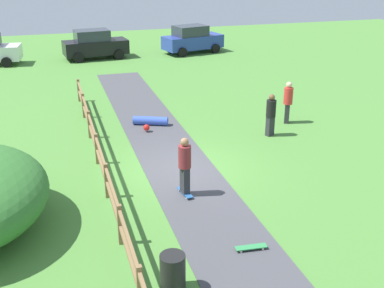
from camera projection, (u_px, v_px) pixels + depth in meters
The scene contains 11 objects.
ground_plane at pixel (180, 169), 16.47m from camera, with size 60.00×60.00×0.00m, color #4C8438.
asphalt_path at pixel (180, 169), 16.47m from camera, with size 2.40×28.00×0.02m, color #47474C.
wooden_fence at pixel (101, 160), 15.53m from camera, with size 0.12×18.12×1.10m.
trash_bin at pixel (173, 273), 10.49m from camera, with size 0.56×0.56×0.90m, color black.
skater_riding at pixel (185, 164), 14.37m from camera, with size 0.43×0.82×1.83m.
skater_fallen at pixel (150, 121), 20.42m from camera, with size 1.49×1.37×0.36m.
skateboard_loose at pixel (251, 247), 12.04m from camera, with size 0.81×0.27×0.08m.
bystander_black at pixel (271, 113), 19.10m from camera, with size 0.50×0.50×1.70m.
bystander_red at pixel (288, 100), 20.49m from camera, with size 0.52×0.52×1.79m.
parked_car_black at pixel (95, 44), 32.54m from camera, with size 4.36×2.36×1.92m.
parked_car_blue at pixel (192, 39), 34.34m from camera, with size 4.49×2.75×1.92m.
Camera 1 is at (-3.89, -14.44, 6.96)m, focal length 45.61 mm.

